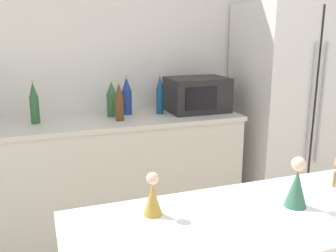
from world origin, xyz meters
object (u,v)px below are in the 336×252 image
(back_bottle_1, at_px, (34,103))
(wise_man_figurine_purple, at_px, (153,197))
(back_bottle_3, at_px, (112,99))
(microwave, at_px, (197,94))
(wise_man_figurine_blue, at_px, (297,185))
(back_bottle_4, at_px, (160,95))
(refrigerator, at_px, (287,107))
(back_bottle_2, at_px, (127,96))
(back_bottle_0, at_px, (119,102))

(back_bottle_1, distance_m, wise_man_figurine_purple, 1.82)
(back_bottle_3, bearing_deg, microwave, -3.17)
(microwave, bearing_deg, wise_man_figurine_blue, -104.54)
(back_bottle_3, distance_m, back_bottle_4, 0.39)
(wise_man_figurine_blue, distance_m, wise_man_figurine_purple, 0.46)
(back_bottle_1, relative_size, wise_man_figurine_purple, 2.23)
(refrigerator, distance_m, back_bottle_2, 1.43)
(back_bottle_2, relative_size, back_bottle_3, 1.09)
(refrigerator, relative_size, wise_man_figurine_blue, 10.61)
(back_bottle_1, height_order, wise_man_figurine_purple, back_bottle_1)
(back_bottle_2, xyz_separation_m, wise_man_figurine_purple, (-0.37, -1.87, 0.01))
(back_bottle_0, relative_size, wise_man_figurine_blue, 1.73)
(refrigerator, xyz_separation_m, back_bottle_1, (-2.11, 0.08, 0.16))
(back_bottle_4, bearing_deg, refrigerator, -4.41)
(back_bottle_3, bearing_deg, back_bottle_0, -80.76)
(back_bottle_0, bearing_deg, microwave, 9.84)
(microwave, distance_m, wise_man_figurine_blue, 1.95)
(back_bottle_0, relative_size, back_bottle_1, 0.94)
(back_bottle_1, height_order, back_bottle_2, back_bottle_1)
(back_bottle_3, xyz_separation_m, wise_man_figurine_purple, (-0.24, -1.83, 0.02))
(back_bottle_3, bearing_deg, refrigerator, -4.43)
(back_bottle_1, height_order, back_bottle_3, back_bottle_1)
(refrigerator, distance_m, microwave, 0.86)
(refrigerator, relative_size, back_bottle_2, 5.80)
(back_bottle_4, bearing_deg, microwave, -1.56)
(microwave, distance_m, wise_man_figurine_purple, 2.02)
(refrigerator, height_order, back_bottle_2, refrigerator)
(refrigerator, height_order, back_bottle_3, refrigerator)
(back_bottle_3, bearing_deg, back_bottle_1, -175.90)
(back_bottle_4, bearing_deg, back_bottle_0, -160.60)
(refrigerator, xyz_separation_m, wise_man_figurine_blue, (-1.33, -1.81, 0.18))
(back_bottle_1, bearing_deg, back_bottle_3, 4.10)
(back_bottle_0, height_order, back_bottle_4, back_bottle_4)
(microwave, height_order, wise_man_figurine_blue, microwave)
(refrigerator, bearing_deg, wise_man_figurine_blue, -126.35)
(microwave, relative_size, back_bottle_0, 1.66)
(back_bottle_2, xyz_separation_m, wise_man_figurine_blue, (0.08, -1.97, 0.02))
(microwave, height_order, back_bottle_0, back_bottle_0)
(back_bottle_3, xyz_separation_m, back_bottle_4, (0.38, -0.03, 0.02))
(back_bottle_0, xyz_separation_m, back_bottle_4, (0.36, 0.13, 0.01))
(back_bottle_3, height_order, wise_man_figurine_purple, back_bottle_3)
(microwave, xyz_separation_m, back_bottle_0, (-0.68, -0.12, -0.00))
(back_bottle_0, bearing_deg, back_bottle_2, 61.86)
(back_bottle_0, xyz_separation_m, wise_man_figurine_blue, (0.19, -1.77, 0.03))
(microwave, bearing_deg, back_bottle_2, 172.50)
(back_bottle_2, bearing_deg, back_bottle_3, -164.08)
(refrigerator, xyz_separation_m, back_bottle_3, (-1.55, 0.12, 0.14))
(wise_man_figurine_purple, bearing_deg, back_bottle_2, 78.89)
(back_bottle_4, distance_m, wise_man_figurine_purple, 1.91)
(wise_man_figurine_blue, bearing_deg, refrigerator, 53.65)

